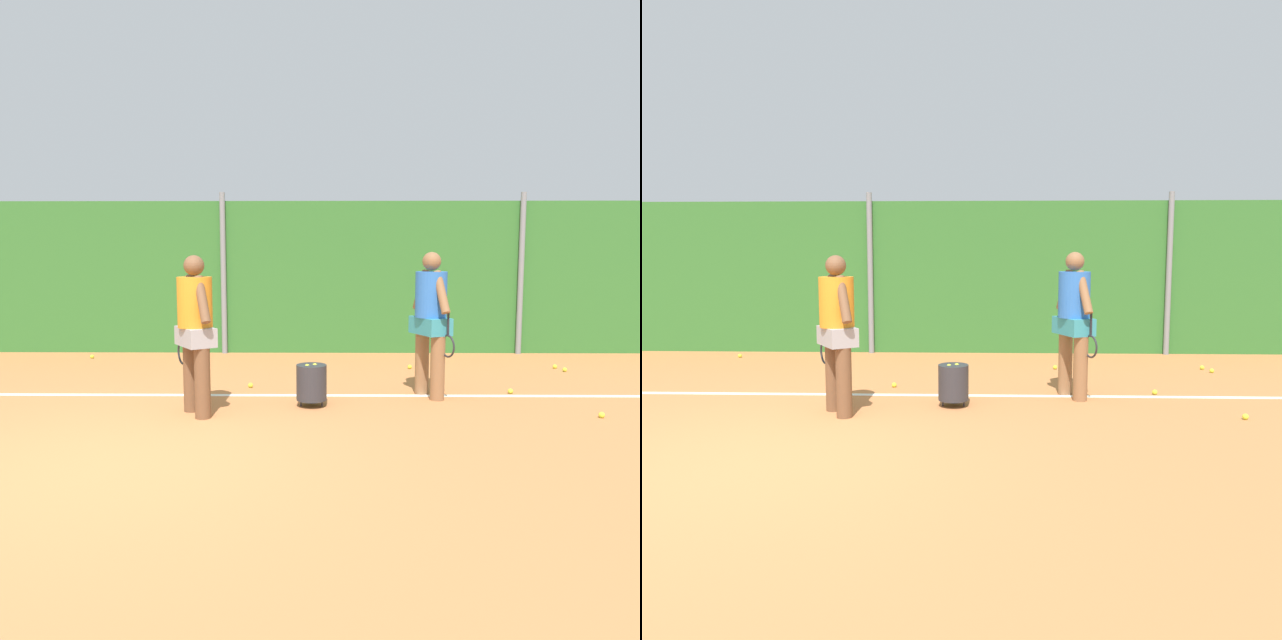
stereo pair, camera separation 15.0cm
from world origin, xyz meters
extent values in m
plane|color=#C67542|center=(0.00, 1.73, 0.00)|extent=(28.54, 28.54, 0.00)
cube|color=#33702D|center=(0.00, 5.90, 1.37)|extent=(18.55, 0.25, 2.75)
cylinder|color=gray|center=(0.00, 5.73, 1.45)|extent=(0.10, 0.10, 2.90)
cylinder|color=gray|center=(5.35, 5.73, 1.45)|extent=(0.10, 0.10, 2.90)
cube|color=white|center=(0.00, 2.49, 0.00)|extent=(13.56, 0.10, 0.01)
cylinder|color=brown|center=(0.50, 1.44, 0.39)|extent=(0.17, 0.17, 0.78)
cylinder|color=brown|center=(0.31, 1.73, 0.39)|extent=(0.17, 0.17, 0.78)
cube|color=#99999E|center=(0.41, 1.58, 0.89)|extent=(0.54, 0.61, 0.21)
cylinder|color=orange|center=(0.41, 1.58, 1.27)|extent=(0.38, 0.38, 0.56)
sphere|color=brown|center=(0.41, 1.58, 1.68)|extent=(0.23, 0.23, 0.23)
cylinder|color=brown|center=(0.53, 1.40, 1.31)|extent=(0.23, 0.28, 0.54)
cylinder|color=brown|center=(0.29, 1.77, 1.31)|extent=(0.23, 0.28, 0.54)
cylinder|color=black|center=(0.20, 1.81, 0.94)|extent=(0.03, 0.03, 0.28)
torus|color=#26262B|center=(0.20, 1.81, 0.67)|extent=(0.18, 0.25, 0.28)
cylinder|color=#8C603D|center=(3.10, 2.62, 0.40)|extent=(0.18, 0.18, 0.80)
cylinder|color=#8C603D|center=(3.24, 2.29, 0.40)|extent=(0.18, 0.18, 0.80)
cube|color=teal|center=(3.17, 2.45, 0.91)|extent=(0.50, 0.61, 0.21)
cylinder|color=blue|center=(3.17, 2.45, 1.30)|extent=(0.39, 0.39, 0.57)
sphere|color=#8C603D|center=(3.17, 2.45, 1.71)|extent=(0.23, 0.23, 0.23)
cylinder|color=#8C603D|center=(3.08, 2.66, 1.34)|extent=(0.20, 0.31, 0.54)
cylinder|color=#8C603D|center=(3.26, 2.25, 1.34)|extent=(0.20, 0.31, 0.54)
cylinder|color=black|center=(3.34, 2.19, 0.96)|extent=(0.03, 0.03, 0.28)
torus|color=#26262B|center=(3.34, 2.19, 0.69)|extent=(0.13, 0.27, 0.28)
cylinder|color=#2D2D33|center=(1.69, 1.96, 0.29)|extent=(0.36, 0.36, 0.42)
cylinder|color=#2D2D33|center=(1.81, 1.96, 0.04)|extent=(0.02, 0.02, 0.08)
cylinder|color=#2D2D33|center=(1.56, 1.96, 0.04)|extent=(0.02, 0.02, 0.08)
cylinder|color=#2D2D33|center=(1.69, 2.08, 0.04)|extent=(0.02, 0.02, 0.08)
sphere|color=#CCDB33|center=(1.73, 1.99, 0.48)|extent=(0.07, 0.07, 0.07)
sphere|color=#CCDB33|center=(1.64, 1.94, 0.48)|extent=(0.07, 0.07, 0.07)
sphere|color=#CCDB33|center=(0.83, 2.93, 0.03)|extent=(0.07, 0.07, 0.07)
sphere|color=#CCDB33|center=(4.91, 1.49, 0.03)|extent=(0.07, 0.07, 0.07)
sphere|color=#CCDB33|center=(3.18, 4.27, 0.03)|extent=(0.07, 0.07, 0.07)
sphere|color=#CCDB33|center=(4.25, 2.62, 0.03)|extent=(0.07, 0.07, 0.07)
sphere|color=#CCDB33|center=(-2.21, 5.14, 0.03)|extent=(0.07, 0.07, 0.07)
sphere|color=#CCDB33|center=(5.48, 4.32, 0.03)|extent=(0.07, 0.07, 0.07)
sphere|color=#CCDB33|center=(5.53, 4.07, 0.03)|extent=(0.07, 0.07, 0.07)
camera|label=1|loc=(1.87, -4.87, 1.80)|focal=32.98mm
camera|label=2|loc=(2.02, -4.87, 1.80)|focal=32.98mm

